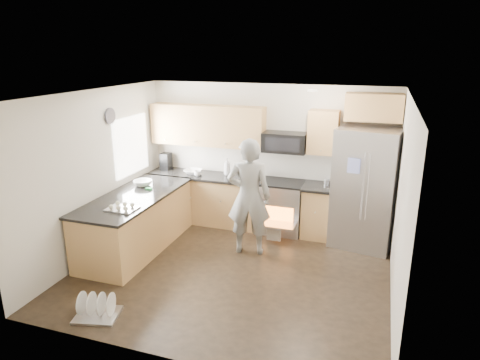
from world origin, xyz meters
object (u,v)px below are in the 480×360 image
(person, at_px, (249,197))
(dish_rack, at_px, (97,310))
(stove_range, at_px, (282,195))
(refrigerator, at_px, (365,188))

(person, distance_m, dish_rack, 2.75)
(stove_range, xyz_separation_m, refrigerator, (1.42, -0.13, 0.32))
(refrigerator, relative_size, person, 1.05)
(person, xyz_separation_m, dish_rack, (-1.25, -2.29, -0.86))
(refrigerator, xyz_separation_m, dish_rack, (-2.98, -3.16, -0.91))
(dish_rack, bearing_deg, stove_range, 64.67)
(stove_range, distance_m, person, 1.08)
(refrigerator, bearing_deg, dish_rack, -123.30)
(person, bearing_deg, dish_rack, 49.98)
(stove_range, distance_m, dish_rack, 3.69)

